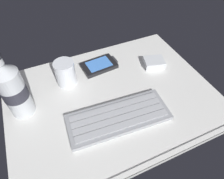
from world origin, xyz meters
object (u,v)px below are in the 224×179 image
(keyboard, at_px, (119,117))
(charger_block, at_px, (154,62))
(water_bottle, at_px, (13,90))
(handheld_device, at_px, (99,65))
(juice_cup, at_px, (66,74))

(keyboard, distance_m, charger_block, 0.27)
(keyboard, height_order, water_bottle, water_bottle)
(water_bottle, bearing_deg, charger_block, 2.17)
(handheld_device, bearing_deg, juice_cup, -166.84)
(juice_cup, bearing_deg, charger_block, -7.62)
(keyboard, relative_size, water_bottle, 1.43)
(keyboard, xyz_separation_m, charger_block, (0.22, 0.16, 0.00))
(handheld_device, bearing_deg, water_bottle, -162.14)
(keyboard, xyz_separation_m, juice_cup, (-0.09, 0.20, 0.03))
(handheld_device, height_order, juice_cup, juice_cup)
(water_bottle, bearing_deg, keyboard, -30.24)
(keyboard, height_order, charger_block, charger_block)
(keyboard, xyz_separation_m, handheld_device, (0.03, 0.23, -0.00))
(handheld_device, distance_m, charger_block, 0.20)
(juice_cup, bearing_deg, keyboard, -64.81)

